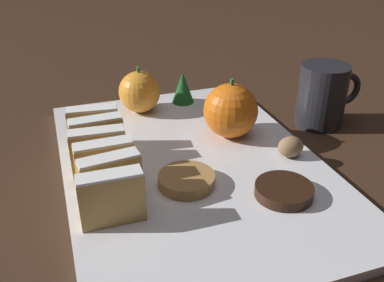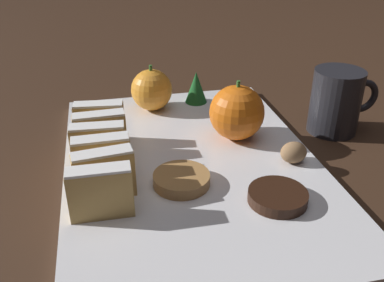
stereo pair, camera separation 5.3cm
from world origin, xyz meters
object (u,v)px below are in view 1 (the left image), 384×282
walnut (291,147)px  chocolate_cookie (284,191)px  orange_far (140,92)px  orange_near (231,111)px  coffee_mug (323,95)px

walnut → chocolate_cookie: (-0.05, -0.07, -0.01)m
walnut → orange_far: bearing=127.1°
orange_far → walnut: orange_far is taller
orange_near → walnut: bearing=-57.5°
chocolate_cookie → coffee_mug: (0.16, 0.17, 0.03)m
orange_near → coffee_mug: 0.16m
orange_far → walnut: size_ratio=2.17×
orange_near → walnut: 0.10m
orange_near → coffee_mug: bearing=4.1°
orange_far → chocolate_cookie: orange_far is taller
orange_near → chocolate_cookie: (-0.00, -0.15, -0.03)m
orange_near → orange_far: (-0.10, 0.12, -0.01)m
chocolate_cookie → coffee_mug: bearing=46.4°
chocolate_cookie → orange_far: bearing=110.2°
chocolate_cookie → walnut: bearing=55.5°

